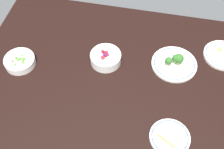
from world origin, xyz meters
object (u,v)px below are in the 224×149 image
object	(u,v)px
plate_broccoli	(174,63)
plate_sandwich	(170,137)
bowl_peas	(20,61)
plate_eggs	(223,55)
bowl_berries	(106,58)

from	to	relation	value
plate_broccoli	plate_sandwich	bearing A→B (deg)	-87.91
bowl_peas	plate_eggs	world-z (taller)	same
bowl_berries	bowl_peas	world-z (taller)	bowl_berries
plate_sandwich	plate_eggs	xyz separation A→B (cm)	(22.53, 51.61, -0.24)
plate_sandwich	plate_broccoli	bearing A→B (deg)	92.09
bowl_berries	plate_eggs	world-z (taller)	bowl_berries
bowl_berries	bowl_peas	size ratio (longest dim) A/B	1.01
plate_broccoli	bowl_berries	bearing A→B (deg)	-172.18
bowl_peas	plate_eggs	xyz separation A→B (cm)	(100.51, 26.09, -1.05)
plate_sandwich	bowl_peas	distance (cm)	82.05
plate_sandwich	plate_broccoli	xyz separation A→B (cm)	(-1.48, 40.64, 0.23)
plate_eggs	plate_sandwich	bearing A→B (deg)	-113.58
bowl_peas	bowl_berries	bearing A→B (deg)	13.88
plate_sandwich	bowl_berries	world-z (taller)	bowl_berries
bowl_berries	plate_broccoli	world-z (taller)	plate_broccoli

